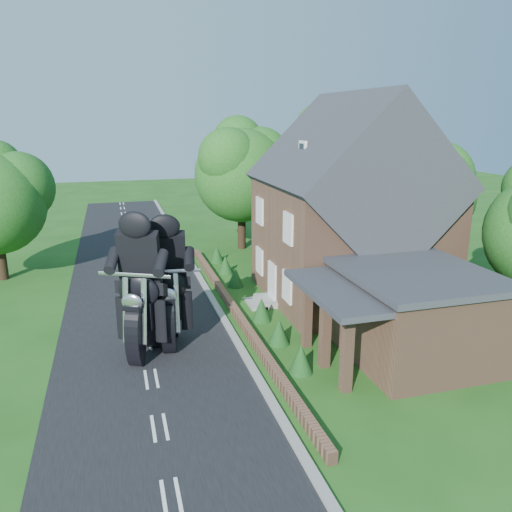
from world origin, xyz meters
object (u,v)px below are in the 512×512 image
object	(u,v)px
house	(350,214)
motorcycle_lead	(170,327)
motorcycle_follow	(144,336)
annex	(411,312)
garden_wall	(235,311)

from	to	relation	value
house	motorcycle_lead	distance (m)	10.69
motorcycle_follow	annex	bearing A→B (deg)	-168.65
garden_wall	motorcycle_lead	distance (m)	4.13
motorcycle_follow	motorcycle_lead	bearing A→B (deg)	-118.51
annex	house	bearing A→B (deg)	84.76
garden_wall	annex	world-z (taller)	annex
annex	motorcycle_follow	world-z (taller)	annex
motorcycle_lead	motorcycle_follow	bearing A→B (deg)	44.00
motorcycle_lead	motorcycle_follow	size ratio (longest dim) A/B	0.95
motorcycle_lead	annex	bearing A→B (deg)	167.86
house	motorcycle_lead	size ratio (longest dim) A/B	5.82
garden_wall	motorcycle_follow	world-z (taller)	motorcycle_follow
house	motorcycle_follow	xyz separation A→B (m)	(-10.56, -4.14, -3.48)
annex	motorcycle_follow	size ratio (longest dim) A/B	3.80
house	motorcycle_lead	bearing A→B (deg)	-160.35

